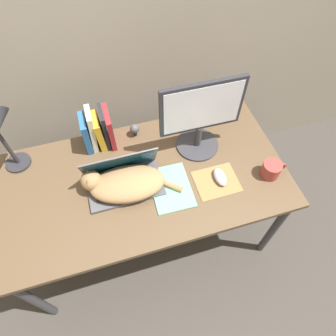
# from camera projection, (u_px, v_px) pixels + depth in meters

# --- Properties ---
(ground_plane) EXTENTS (12.00, 12.00, 0.00)m
(ground_plane) POSITION_uv_depth(u_px,v_px,m) (165.00, 285.00, 1.92)
(ground_plane) COLOR #3D3833
(wall_back) EXTENTS (8.00, 0.05, 2.60)m
(wall_back) POSITION_uv_depth(u_px,v_px,m) (103.00, 2.00, 1.38)
(wall_back) COLOR #9E9384
(wall_back) RESTS_ON ground_plane
(desk) EXTENTS (1.48, 0.76, 0.70)m
(desk) POSITION_uv_depth(u_px,v_px,m) (144.00, 185.00, 1.60)
(desk) COLOR brown
(desk) RESTS_ON ground_plane
(laptop) EXTENTS (0.37, 0.22, 0.22)m
(laptop) POSITION_uv_depth(u_px,v_px,m) (124.00, 178.00, 1.49)
(laptop) COLOR #4C4C51
(laptop) RESTS_ON desk
(cat) EXTENTS (0.48, 0.25, 0.14)m
(cat) POSITION_uv_depth(u_px,v_px,m) (124.00, 183.00, 1.46)
(cat) COLOR #99754C
(cat) RESTS_ON desk
(external_monitor) EXTENTS (0.42, 0.23, 0.44)m
(external_monitor) POSITION_uv_depth(u_px,v_px,m) (201.00, 116.00, 1.48)
(external_monitor) COLOR #333338
(external_monitor) RESTS_ON desk
(mousepad) EXTENTS (0.22, 0.18, 0.00)m
(mousepad) POSITION_uv_depth(u_px,v_px,m) (216.00, 181.00, 1.53)
(mousepad) COLOR olive
(mousepad) RESTS_ON desk
(computer_mouse) EXTENTS (0.06, 0.11, 0.03)m
(computer_mouse) POSITION_uv_depth(u_px,v_px,m) (220.00, 177.00, 1.53)
(computer_mouse) COLOR #99999E
(computer_mouse) RESTS_ON mousepad
(book_row) EXTENTS (0.16, 0.16, 0.24)m
(book_row) POSITION_uv_depth(u_px,v_px,m) (98.00, 130.00, 1.59)
(book_row) COLOR #285B93
(book_row) RESTS_ON desk
(desk_lamp) EXTENTS (0.17, 0.17, 0.43)m
(desk_lamp) POSITION_uv_depth(u_px,v_px,m) (2.00, 130.00, 1.35)
(desk_lamp) COLOR #28282D
(desk_lamp) RESTS_ON desk
(notepad) EXTENTS (0.20, 0.27, 0.01)m
(notepad) POSITION_uv_depth(u_px,v_px,m) (171.00, 188.00, 1.51)
(notepad) COLOR #6BBC93
(notepad) RESTS_ON desk
(webcam) EXTENTS (0.05, 0.05, 0.08)m
(webcam) POSITION_uv_depth(u_px,v_px,m) (135.00, 129.00, 1.67)
(webcam) COLOR #232328
(webcam) RESTS_ON desk
(mug) EXTENTS (0.13, 0.10, 0.09)m
(mug) POSITION_uv_depth(u_px,v_px,m) (271.00, 169.00, 1.52)
(mug) COLOR #993833
(mug) RESTS_ON desk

